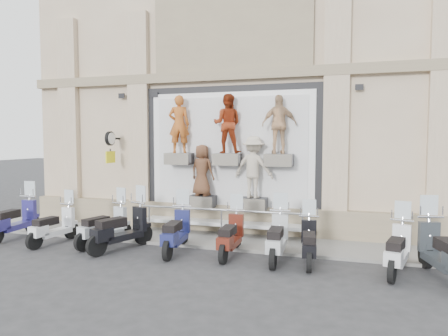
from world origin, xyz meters
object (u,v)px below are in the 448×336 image
Objects in this scene: scooter_f at (231,227)px; scooter_j at (443,240)px; clock_sign_bracket at (110,143)px; scooter_h at (309,233)px; scooter_e at (176,223)px; scooter_a at (14,211)px; scooter_c at (104,218)px; scooter_b at (53,218)px; scooter_i at (398,239)px; guard_rail at (221,225)px; scooter_g at (277,228)px; scooter_d at (121,219)px.

scooter_j reaches higher than scooter_f.
clock_sign_bracket is 9.69m from scooter_j.
scooter_h is (6.49, -1.90, -2.08)m from clock_sign_bracket.
scooter_a is at bearing 173.31° from scooter_e.
scooter_j is at bearing 14.30° from scooter_c.
scooter_i reaches higher than scooter_b.
scooter_h is at bearing -16.34° from clock_sign_bracket.
scooter_i is (10.40, -0.10, -0.06)m from scooter_a.
scooter_g reaches higher than guard_rail.
scooter_b is 0.87× the size of scooter_j.
scooter_h is 0.95× the size of scooter_i.
guard_rail is at bearing 114.76° from scooter_f.
scooter_f reaches higher than scooter_b.
scooter_i is at bearing -4.27° from scooter_f.
scooter_b is (1.53, -0.18, -0.09)m from scooter_a.
clock_sign_bracket is 4.23m from scooter_e.
scooter_g is at bearing 161.77° from scooter_j.
scooter_h is at bearing 25.01° from scooter_d.
scooter_h is 2.75m from scooter_j.
scooter_a is 1.06× the size of scooter_c.
scooter_a is at bearing -135.51° from clock_sign_bracket.
guard_rail is 3.27m from scooter_c.
scooter_e is at bearing -166.18° from scooter_i.
scooter_b is 0.93× the size of scooter_e.
scooter_f reaches higher than scooter_h.
clock_sign_bracket is 5.35m from scooter_f.
scooter_i is (5.24, -0.10, -0.03)m from scooter_e.
scooter_i is at bearing -13.87° from clock_sign_bracket.
scooter_c is at bearing -62.72° from clock_sign_bracket.
guard_rail is 2.35m from scooter_g.
scooter_b is (-4.38, -1.69, 0.26)m from guard_rail.
scooter_b is at bearing -177.69° from scooter_f.
scooter_j is at bearing -5.28° from scooter_f.
scooter_c is 0.98× the size of scooter_e.
scooter_j is at bearing -18.03° from guard_rail.
scooter_c is at bearing -153.58° from guard_rail.
scooter_a is 8.50m from scooter_h.
clock_sign_bracket is at bearing 153.41° from scooter_j.
scooter_b is at bearing -159.08° from scooter_d.
scooter_i is (3.82, -0.22, 0.01)m from scooter_f.
guard_rail is 2.83m from scooter_d.
scooter_e is at bearing 9.72° from scooter_b.
guard_rail is at bearing 11.71° from scooter_a.
scooter_i is (2.65, -0.18, -0.03)m from scooter_g.
scooter_j is at bearing -11.56° from scooter_h.
scooter_a is at bearing 175.13° from scooter_h.
scooter_g is (1.84, -1.43, 0.32)m from guard_rail.
clock_sign_bracket is 0.56× the size of scooter_f.
scooter_i is (6.72, 0.11, -0.07)m from scooter_d.
clock_sign_bracket is 0.55× the size of scooter_i.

